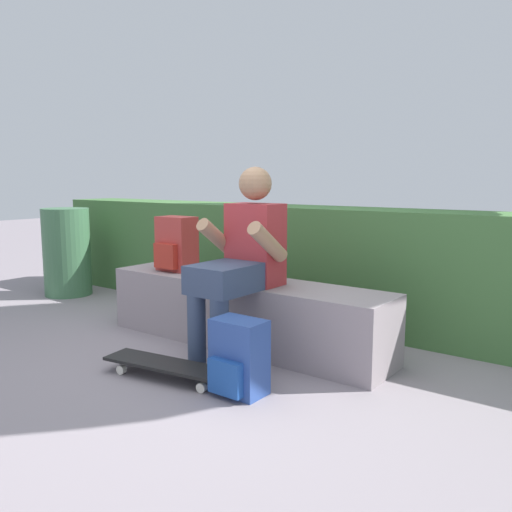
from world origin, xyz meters
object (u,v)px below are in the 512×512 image
object	(u,v)px
trash_bin	(67,252)
person_skater	(241,256)
backpack_on_bench	(176,245)
backpack_on_ground	(238,358)
skateboard_near_person	(168,366)
bench_main	(243,312)

from	to	relation	value
trash_bin	person_skater	bearing A→B (deg)	-9.50
backpack_on_bench	trash_bin	xyz separation A→B (m)	(-1.72, 0.21, -0.22)
person_skater	backpack_on_ground	distance (m)	0.73
backpack_on_ground	trash_bin	size ratio (longest dim) A/B	0.47
skateboard_near_person	backpack_on_bench	bearing A→B (deg)	132.26
backpack_on_bench	backpack_on_ground	size ratio (longest dim) A/B	1.00
skateboard_near_person	trash_bin	distance (m)	2.60
bench_main	skateboard_near_person	distance (m)	0.77
backpack_on_bench	person_skater	bearing A→B (deg)	-14.67
backpack_on_ground	trash_bin	world-z (taller)	trash_bin
skateboard_near_person	backpack_on_bench	distance (m)	1.15
backpack_on_ground	backpack_on_bench	bearing A→B (deg)	149.40
bench_main	person_skater	size ratio (longest dim) A/B	1.76
person_skater	bench_main	bearing A→B (deg)	126.32
person_skater	backpack_on_ground	bearing A→B (deg)	-53.22
person_skater	trash_bin	distance (m)	2.55
skateboard_near_person	backpack_on_bench	xyz separation A→B (m)	(-0.67, 0.74, 0.57)
bench_main	backpack_on_ground	bearing A→B (deg)	-53.37
bench_main	person_skater	world-z (taller)	person_skater
backpack_on_ground	trash_bin	bearing A→B (deg)	162.84
skateboard_near_person	person_skater	bearing A→B (deg)	78.64
backpack_on_bench	backpack_on_ground	bearing A→B (deg)	-30.60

